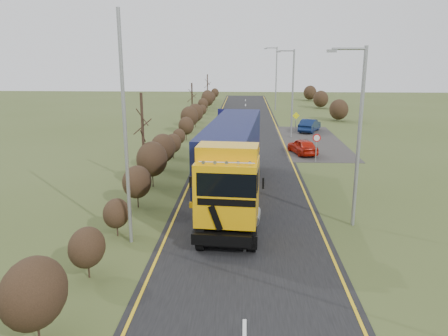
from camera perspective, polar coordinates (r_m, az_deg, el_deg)
ground at (r=24.36m, az=2.77°, el=-5.37°), size 160.00×160.00×0.00m
road at (r=33.93m, az=2.79°, el=0.40°), size 8.00×120.00×0.02m
layby at (r=44.19m, az=11.28°, el=3.46°), size 6.00×18.00×0.02m
lane_markings at (r=33.63m, az=2.79°, el=0.30°), size 7.52×116.00×0.01m
hedgerow at (r=32.07m, az=-7.96°, el=2.39°), size 2.24×102.04×6.05m
lorry at (r=25.56m, az=1.05°, el=1.55°), size 3.77×16.27×4.49m
car_red_hatchback at (r=38.19m, az=10.21°, el=2.79°), size 2.54×4.19×1.33m
car_blue_sedan at (r=49.64m, az=11.13°, el=5.48°), size 3.06×4.57×1.42m
streetlight_near at (r=21.78m, az=17.04°, el=4.65°), size 1.86×0.18×8.71m
streetlight_mid at (r=45.32m, az=8.83°, el=10.04°), size 1.89×0.18×8.85m
streetlight_far at (r=68.20m, az=6.73°, el=11.88°), size 2.01×0.19×9.49m
left_pole at (r=19.24m, az=-12.79°, el=4.56°), size 0.16×0.16×10.15m
speed_sign at (r=35.26m, az=11.98°, el=3.27°), size 0.63×0.10×2.29m
warning_board at (r=50.08m, az=9.37°, el=6.31°), size 0.80×0.11×2.09m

